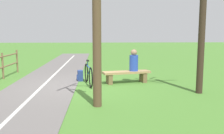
{
  "coord_description": "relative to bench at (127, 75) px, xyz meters",
  "views": [
    {
      "loc": [
        -0.85,
        8.94,
        1.9
      ],
      "look_at": [
        -1.21,
        2.45,
        1.01
      ],
      "focal_mm": 40.23,
      "sensor_mm": 36.0,
      "label": 1
    }
  ],
  "objects": [
    {
      "name": "ground_plane",
      "position": [
        1.93,
        0.42,
        -0.32
      ],
      "size": [
        80.0,
        80.0,
        0.0
      ],
      "primitive_type": "plane",
      "color": "#477A2D"
    },
    {
      "name": "bench",
      "position": [
        0.0,
        0.0,
        0.0
      ],
      "size": [
        1.88,
        0.85,
        0.45
      ],
      "rotation": [
        0.0,
        0.0,
        0.22
      ],
      "color": "#A88456",
      "rests_on": "ground_plane"
    },
    {
      "name": "tree_far_right",
      "position": [
        1.12,
        2.98,
        1.53
      ],
      "size": [
        1.57,
        1.24,
        3.85
      ],
      "color": "brown",
      "rests_on": "ground_plane"
    },
    {
      "name": "path_centre_line",
      "position": [
        3.07,
        4.42,
        -0.3
      ],
      "size": [
        0.2,
        32.0,
        0.0
      ],
      "primitive_type": "cube",
      "rotation": [
        0.0,
        0.0,
        -0.0
      ],
      "color": "silver",
      "rests_on": "paved_path"
    },
    {
      "name": "tree_by_path",
      "position": [
        -2.11,
        1.78,
        1.89
      ],
      "size": [
        1.53,
        1.12,
        4.89
      ],
      "color": "#38281E",
      "rests_on": "ground_plane"
    },
    {
      "name": "person_seated",
      "position": [
        -0.28,
        -0.06,
        0.51
      ],
      "size": [
        0.39,
        0.39,
        0.83
      ],
      "rotation": [
        0.0,
        0.0,
        0.22
      ],
      "color": "#2847B7",
      "rests_on": "bench"
    },
    {
      "name": "backpack",
      "position": [
        1.8,
        -0.51,
        -0.11
      ],
      "size": [
        0.27,
        0.32,
        0.42
      ],
      "rotation": [
        0.0,
        0.0,
        4.86
      ],
      "color": "navy",
      "rests_on": "ground_plane"
    },
    {
      "name": "paved_path",
      "position": [
        3.07,
        4.42,
        -0.31
      ],
      "size": [
        2.54,
        36.01,
        0.02
      ],
      "primitive_type": "cube",
      "rotation": [
        0.0,
        0.0,
        -0.0
      ],
      "color": "#66605E",
      "rests_on": "ground_plane"
    },
    {
      "name": "bicycle",
      "position": [
        1.44,
        0.22,
        0.06
      ],
      "size": [
        0.37,
        1.78,
        0.9
      ],
      "rotation": [
        0.0,
        0.0,
        1.75
      ],
      "color": "black",
      "rests_on": "ground_plane"
    }
  ]
}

